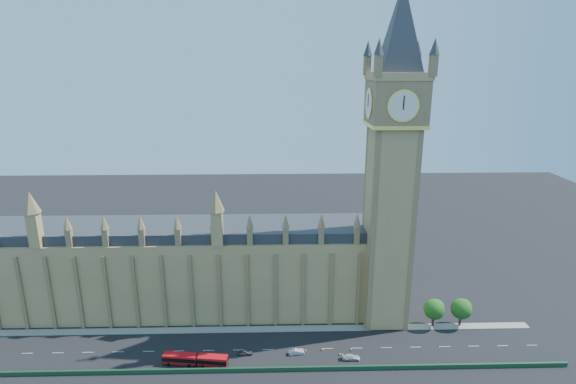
{
  "coord_description": "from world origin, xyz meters",
  "views": [
    {
      "loc": [
        6.6,
        -104.49,
        74.03
      ],
      "look_at": [
        9.6,
        10.0,
        41.22
      ],
      "focal_mm": 28.0,
      "sensor_mm": 36.0,
      "label": 1
    }
  ],
  "objects_px": {
    "car_white": "(351,357)",
    "car_silver": "(296,352)",
    "car_grey": "(245,353)",
    "red_bus": "(195,360)"
  },
  "relations": [
    {
      "from": "car_grey",
      "to": "car_silver",
      "type": "distance_m",
      "value": 13.5
    },
    {
      "from": "car_grey",
      "to": "car_white",
      "type": "distance_m",
      "value": 27.76
    },
    {
      "from": "red_bus",
      "to": "car_white",
      "type": "relative_size",
      "value": 3.61
    },
    {
      "from": "red_bus",
      "to": "car_silver",
      "type": "xyz_separation_m",
      "value": [
        25.93,
        3.71,
        -0.8
      ]
    },
    {
      "from": "car_grey",
      "to": "red_bus",
      "type": "bearing_deg",
      "value": 101.64
    },
    {
      "from": "car_silver",
      "to": "car_white",
      "type": "height_order",
      "value": "car_silver"
    },
    {
      "from": "car_silver",
      "to": "car_white",
      "type": "bearing_deg",
      "value": -106.85
    },
    {
      "from": "red_bus",
      "to": "car_white",
      "type": "distance_m",
      "value": 40.08
    },
    {
      "from": "car_white",
      "to": "car_silver",
      "type": "bearing_deg",
      "value": 80.46
    },
    {
      "from": "red_bus",
      "to": "car_grey",
      "type": "xyz_separation_m",
      "value": [
        12.44,
        3.78,
        -0.85
      ]
    }
  ]
}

